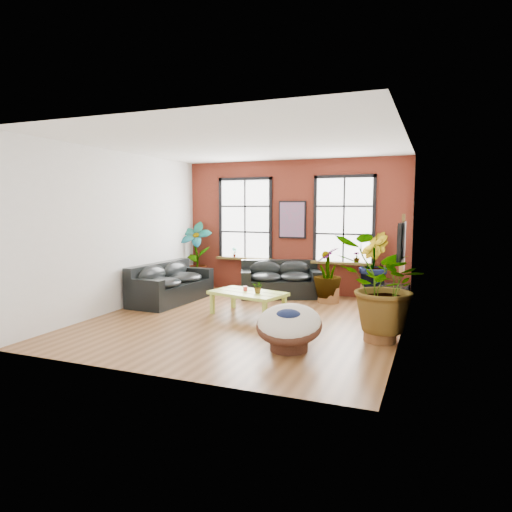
% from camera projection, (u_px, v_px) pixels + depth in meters
% --- Properties ---
extents(room, '(6.04, 6.54, 3.54)m').
position_uv_depth(room, '(248.00, 234.00, 9.15)').
color(room, brown).
rests_on(room, ground).
extents(sofa_back, '(2.20, 1.67, 0.91)m').
position_uv_depth(sofa_back, '(280.00, 280.00, 11.65)').
color(sofa_back, black).
rests_on(sofa_back, ground).
extents(sofa_left, '(1.11, 2.39, 0.93)m').
position_uv_depth(sofa_left, '(170.00, 284.00, 11.03)').
color(sofa_left, black).
rests_on(sofa_left, ground).
extents(coffee_table, '(1.73, 1.25, 0.60)m').
position_uv_depth(coffee_table, '(248.00, 294.00, 9.62)').
color(coffee_table, '#B8D94E').
rests_on(coffee_table, ground).
extents(papasan_chair, '(1.19, 1.21, 0.79)m').
position_uv_depth(papasan_chair, '(289.00, 325.00, 7.25)').
color(papasan_chair, '#4E291B').
rests_on(papasan_chair, ground).
extents(poster, '(0.74, 0.06, 0.98)m').
position_uv_depth(poster, '(292.00, 220.00, 11.94)').
color(poster, black).
rests_on(poster, room).
extents(tv_wall_unit, '(0.13, 1.86, 1.20)m').
position_uv_depth(tv_wall_unit, '(402.00, 247.00, 8.52)').
color(tv_wall_unit, black).
rests_on(tv_wall_unit, room).
extents(media_box, '(0.69, 0.61, 0.51)m').
position_uv_depth(media_box, '(394.00, 296.00, 10.44)').
color(media_box, black).
rests_on(media_box, ground).
extents(pot_back_left, '(0.55, 0.55, 0.38)m').
position_uv_depth(pot_back_left, '(196.00, 282.00, 12.81)').
color(pot_back_left, brown).
rests_on(pot_back_left, ground).
extents(pot_back_right, '(0.64, 0.64, 0.40)m').
position_uv_depth(pot_back_right, '(372.00, 293.00, 11.10)').
color(pot_back_right, brown).
rests_on(pot_back_right, ground).
extents(pot_right_wall, '(0.61, 0.61, 0.40)m').
position_uv_depth(pot_right_wall, '(380.00, 329.00, 7.77)').
color(pot_right_wall, brown).
rests_on(pot_right_wall, ground).
extents(pot_mid, '(0.68, 0.68, 0.37)m').
position_uv_depth(pot_mid, '(328.00, 295.00, 10.92)').
color(pot_mid, brown).
rests_on(pot_mid, ground).
extents(floor_plant_back_left, '(0.96, 0.69, 1.73)m').
position_uv_depth(floor_plant_back_left, '(196.00, 253.00, 12.70)').
color(floor_plant_back_left, '#1B4311').
rests_on(floor_plant_back_left, ground).
extents(floor_plant_back_right, '(0.96, 1.05, 1.54)m').
position_uv_depth(floor_plant_back_right, '(372.00, 263.00, 11.06)').
color(floor_plant_back_right, '#1B4311').
rests_on(floor_plant_back_right, ground).
extents(floor_plant_right_wall, '(1.96, 1.95, 1.65)m').
position_uv_depth(floor_plant_right_wall, '(381.00, 285.00, 7.65)').
color(floor_plant_right_wall, '#1B4311').
rests_on(floor_plant_right_wall, ground).
extents(floor_plant_mid, '(0.77, 0.77, 1.19)m').
position_uv_depth(floor_plant_mid, '(327.00, 272.00, 10.84)').
color(floor_plant_mid, '#1B4311').
rests_on(floor_plant_mid, ground).
extents(table_plant, '(0.27, 0.24, 0.26)m').
position_uv_depth(table_plant, '(258.00, 287.00, 9.44)').
color(table_plant, '#1B4311').
rests_on(table_plant, coffee_table).
extents(sill_plant_left, '(0.17, 0.17, 0.27)m').
position_uv_depth(sill_plant_left, '(234.00, 252.00, 12.59)').
color(sill_plant_left, '#1B4311').
rests_on(sill_plant_left, room).
extents(sill_plant_right, '(0.19, 0.19, 0.27)m').
position_uv_depth(sill_plant_right, '(357.00, 257.00, 11.36)').
color(sill_plant_right, '#1B4311').
rests_on(sill_plant_right, room).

